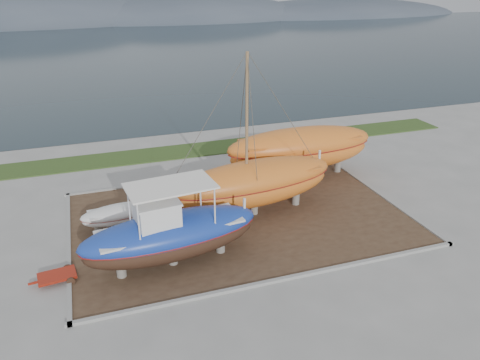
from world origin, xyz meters
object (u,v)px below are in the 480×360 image
object	(u,v)px
white_dinghy	(120,217)
red_trailer	(57,278)
orange_bare_hull	(300,154)
blue_caique	(171,226)
orange_sailboat	(255,138)

from	to	relation	value
white_dinghy	red_trailer	xyz separation A→B (m)	(-3.20, -3.96, -0.51)
red_trailer	orange_bare_hull	bearing A→B (deg)	17.68
white_dinghy	orange_bare_hull	distance (m)	12.39
blue_caique	orange_bare_hull	distance (m)	12.45
white_dinghy	orange_sailboat	size ratio (longest dim) A/B	0.43
blue_caique	red_trailer	xyz separation A→B (m)	(-5.15, 0.37, -1.91)
orange_bare_hull	red_trailer	size ratio (longest dim) A/B	4.17
white_dinghy	orange_sailboat	distance (m)	8.32
blue_caique	orange_sailboat	world-z (taller)	orange_sailboat
blue_caique	white_dinghy	world-z (taller)	blue_caique
red_trailer	white_dinghy	bearing A→B (deg)	43.95
orange_sailboat	orange_bare_hull	xyz separation A→B (m)	(4.68, 3.91, -2.86)
blue_caique	red_trailer	distance (m)	5.50
blue_caique	red_trailer	bearing A→B (deg)	169.64
blue_caique	orange_bare_hull	world-z (taller)	blue_caique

